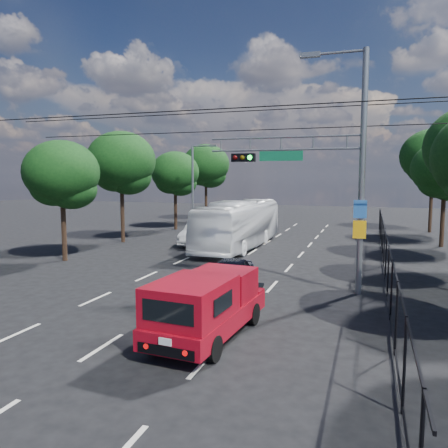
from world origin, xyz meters
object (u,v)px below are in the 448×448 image
at_px(red_pickup, 207,304).
at_px(white_bus, 239,224).
at_px(signal_mast, 330,162).
at_px(navy_hatchback, 229,275).
at_px(white_van, 200,233).

distance_m(red_pickup, white_bus, 16.19).
xyz_separation_m(signal_mast, white_bus, (-6.53, 9.35, -3.70)).
relative_size(red_pickup, navy_hatchback, 1.35).
bearing_deg(white_van, red_pickup, -72.51).
relative_size(signal_mast, red_pickup, 1.81).
height_order(white_bus, white_van, white_bus).
bearing_deg(navy_hatchback, white_van, 114.64).
bearing_deg(white_bus, red_pickup, -75.22).
bearing_deg(red_pickup, white_bus, 103.37).
height_order(signal_mast, red_pickup, signal_mast).
distance_m(white_bus, white_van, 3.12).
bearing_deg(white_bus, white_van, 173.13).
bearing_deg(signal_mast, navy_hatchback, -161.76).
bearing_deg(navy_hatchback, white_bus, 101.68).
bearing_deg(red_pickup, signal_mast, 66.41).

